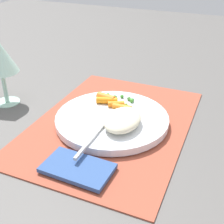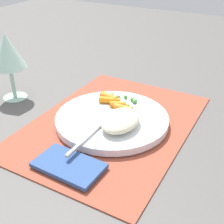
# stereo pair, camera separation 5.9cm
# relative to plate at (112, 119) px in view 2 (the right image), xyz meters

# --- Properties ---
(ground_plane) EXTENTS (2.40, 2.40, 0.00)m
(ground_plane) POSITION_rel_plate_xyz_m (0.00, 0.00, -0.01)
(ground_plane) COLOR #565451
(placemat) EXTENTS (0.45, 0.32, 0.01)m
(placemat) POSITION_rel_plate_xyz_m (0.00, 0.00, -0.01)
(placemat) COLOR #9E4733
(placemat) RESTS_ON ground_plane
(plate) EXTENTS (0.25, 0.25, 0.02)m
(plate) POSITION_rel_plate_xyz_m (0.00, 0.00, 0.00)
(plate) COLOR white
(plate) RESTS_ON placemat
(rice_mound) EXTENTS (0.10, 0.07, 0.03)m
(rice_mound) POSITION_rel_plate_xyz_m (-0.03, -0.04, 0.02)
(rice_mound) COLOR beige
(rice_mound) RESTS_ON plate
(carrot_portion) EXTENTS (0.05, 0.10, 0.02)m
(carrot_portion) POSITION_rel_plate_xyz_m (0.05, 0.02, 0.02)
(carrot_portion) COLOR orange
(carrot_portion) RESTS_ON plate
(pea_scatter) EXTENTS (0.04, 0.07, 0.01)m
(pea_scatter) POSITION_rel_plate_xyz_m (0.08, 0.01, 0.01)
(pea_scatter) COLOR green
(pea_scatter) RESTS_ON plate
(fork) EXTENTS (0.20, 0.02, 0.01)m
(fork) POSITION_rel_plate_xyz_m (-0.04, 0.00, 0.01)
(fork) COLOR #BABABA
(fork) RESTS_ON plate
(wine_glass) EXTENTS (0.08, 0.08, 0.17)m
(wine_glass) POSITION_rel_plate_xyz_m (-0.01, 0.28, 0.11)
(wine_glass) COLOR #B2E0CC
(wine_glass) RESTS_ON ground_plane
(napkin) EXTENTS (0.08, 0.12, 0.01)m
(napkin) POSITION_rel_plate_xyz_m (-0.17, -0.01, -0.00)
(napkin) COLOR #33518C
(napkin) RESTS_ON placemat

